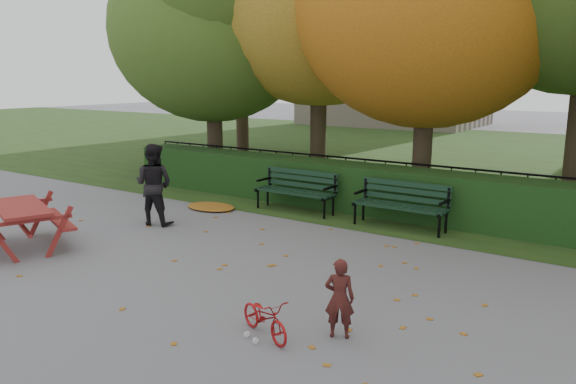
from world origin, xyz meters
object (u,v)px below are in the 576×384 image
Objects in this scene: tree_a at (215,13)px; child at (340,298)px; bench_left at (297,187)px; picnic_table at (21,215)px; bench_right at (402,201)px; bicycle at (265,317)px; adult at (154,184)px.

child is (7.59, -6.60, -4.06)m from tree_a.
bench_left is 0.85× the size of picnic_table.
bench_right is at bearing -99.53° from child.
bench_left is at bearing 85.65° from picnic_table.
picnic_table is (-4.75, -4.85, 0.05)m from bench_right.
bench_left reaches higher than bicycle.
bench_left is 3.03m from adult.
bench_right is at bearing -164.92° from adult.
child is at bearing -41.03° from tree_a.
child is at bearing 141.25° from adult.
child is 0.86m from bicycle.
picnic_table is 5.38m from bicycle.
adult reaches higher than bicycle.
tree_a is 7.69m from bench_right.
adult reaches higher than child.
adult is at bearing -124.20° from bench_left.
tree_a is 4.16× the size of bench_left.
adult is at bearing -47.37° from child.
bench_right is 1.97× the size of child.
bench_right reaches higher than bicycle.
bench_left is 6.01m from bicycle.
picnic_table is 2.41× the size of bicycle.
child is 1.04× the size of bicycle.
bicycle is (4.71, -2.70, -0.57)m from adult.
bench_right reaches higher than picnic_table.
adult is 5.45m from bicycle.
adult is (2.19, -4.37, -3.72)m from tree_a.
picnic_table is (1.54, -6.73, -3.95)m from tree_a.
child reaches higher than bench_left.
bench_left is 1.97× the size of child.
tree_a is 6.15m from adult.
bench_left and bench_right have the same top height.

